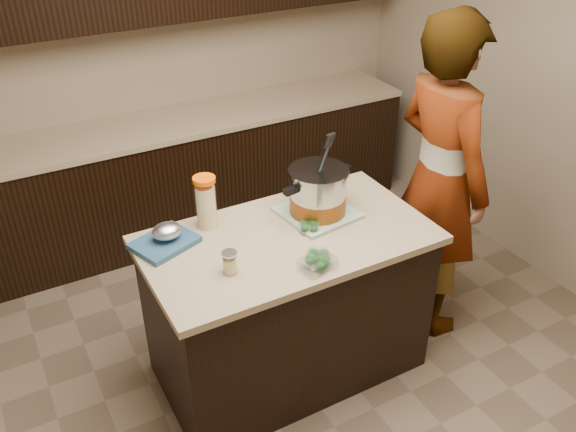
% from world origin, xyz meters
% --- Properties ---
extents(ground_plane, '(4.00, 4.00, 0.00)m').
position_xyz_m(ground_plane, '(0.00, 0.00, 0.00)').
color(ground_plane, brown).
rests_on(ground_plane, ground).
extents(room_shell, '(4.04, 4.04, 2.72)m').
position_xyz_m(room_shell, '(0.00, 0.00, 1.71)').
color(room_shell, tan).
rests_on(room_shell, ground).
extents(back_cabinets, '(3.60, 0.63, 2.33)m').
position_xyz_m(back_cabinets, '(0.00, 1.74, 0.94)').
color(back_cabinets, black).
rests_on(back_cabinets, ground).
extents(island, '(1.46, 0.81, 0.90)m').
position_xyz_m(island, '(0.00, 0.00, 0.45)').
color(island, black).
rests_on(island, ground).
extents(dish_towel, '(0.40, 0.40, 0.02)m').
position_xyz_m(dish_towel, '(0.24, 0.11, 0.91)').
color(dish_towel, '#568060').
rests_on(dish_towel, island).
extents(stock_pot, '(0.44, 0.37, 0.45)m').
position_xyz_m(stock_pot, '(0.24, 0.11, 1.02)').
color(stock_pot, '#B7B7BC').
rests_on(stock_pot, dish_towel).
extents(lemonade_pitcher, '(0.15, 0.15, 0.28)m').
position_xyz_m(lemonade_pitcher, '(-0.32, 0.29, 1.03)').
color(lemonade_pitcher, beige).
rests_on(lemonade_pitcher, island).
extents(mason_jar, '(0.07, 0.07, 0.12)m').
position_xyz_m(mason_jar, '(-0.38, -0.13, 0.95)').
color(mason_jar, beige).
rests_on(mason_jar, island).
extents(broccoli_tub_left, '(0.11, 0.11, 0.05)m').
position_xyz_m(broccoli_tub_left, '(0.12, -0.01, 0.92)').
color(broccoli_tub_left, silver).
rests_on(broccoli_tub_left, island).
extents(broccoli_tub_right, '(0.14, 0.14, 0.06)m').
position_xyz_m(broccoli_tub_right, '(0.01, -0.26, 0.93)').
color(broccoli_tub_right, silver).
rests_on(broccoli_tub_right, island).
extents(broccoli_tub_rect, '(0.18, 0.14, 0.06)m').
position_xyz_m(broccoli_tub_rect, '(-0.01, -0.31, 0.93)').
color(broccoli_tub_rect, silver).
rests_on(broccoli_tub_rect, island).
extents(blue_tray, '(0.35, 0.32, 0.11)m').
position_xyz_m(blue_tray, '(-0.56, 0.22, 0.94)').
color(blue_tray, navy).
rests_on(blue_tray, island).
extents(person, '(0.47, 0.71, 1.92)m').
position_xyz_m(person, '(0.98, 0.01, 0.96)').
color(person, gray).
rests_on(person, ground).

